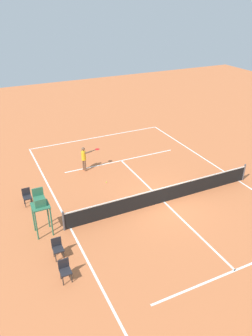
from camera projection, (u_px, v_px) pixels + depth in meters
ground_plane at (164, 202)px, 18.08m from camera, size 60.00×60.00×0.00m
court_lines at (164, 202)px, 18.08m from camera, size 10.80×20.57×0.01m
tennis_net at (165, 194)px, 17.85m from camera, size 11.40×0.10×1.07m
player_serving at (84, 157)px, 20.88m from camera, size 1.30×0.47×1.64m
tennis_ball at (106, 182)px, 19.92m from camera, size 0.07×0.07×0.07m
umpire_chair at (40, 205)px, 15.00m from camera, size 0.80×0.80×2.41m
courtside_chair_near at (58, 247)px, 14.06m from camera, size 0.44×0.46×0.95m
courtside_chair_mid at (27, 196)px, 17.64m from camera, size 0.44×0.46×0.95m
courtside_chair_far at (65, 269)px, 12.93m from camera, size 0.44×0.46×0.95m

